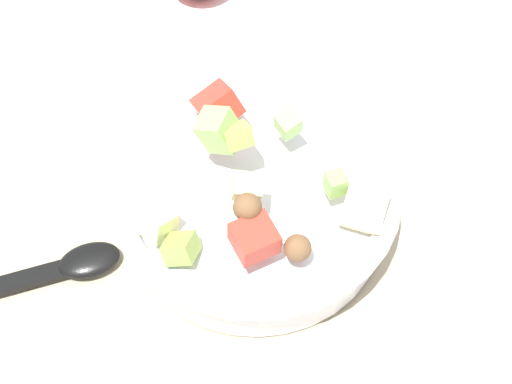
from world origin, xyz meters
name	(u,v)px	position (x,y,z in m)	size (l,w,h in m)	color
ground_plane	(248,233)	(0.00, 0.00, 0.00)	(2.40, 2.40, 0.00)	silver
placemat	(248,232)	(0.00, 0.00, 0.00)	(0.46, 0.34, 0.01)	tan
salad_bowl	(256,197)	(0.01, 0.01, 0.04)	(0.26, 0.26, 0.13)	white
serving_spoon	(29,278)	(-0.20, -0.05, 0.01)	(0.24, 0.10, 0.01)	black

